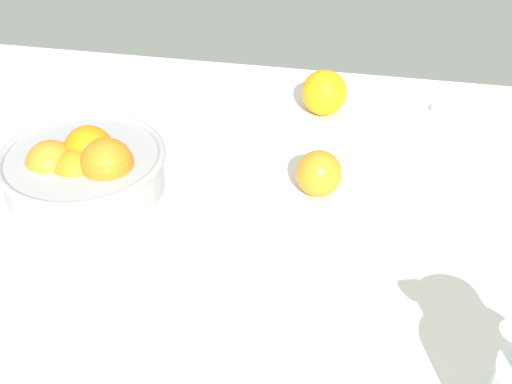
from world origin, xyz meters
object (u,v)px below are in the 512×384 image
(fruit_bowl, at_px, (84,170))
(loose_orange_1, at_px, (319,173))
(loose_orange_0, at_px, (324,93))
(spoon, at_px, (424,114))

(fruit_bowl, bearing_deg, loose_orange_1, 11.32)
(loose_orange_0, bearing_deg, loose_orange_1, -85.99)
(fruit_bowl, xyz_separation_m, spoon, (0.51, 0.33, -0.04))
(fruit_bowl, height_order, loose_orange_0, fruit_bowl)
(fruit_bowl, distance_m, loose_orange_0, 0.45)
(loose_orange_1, relative_size, spoon, 0.51)
(loose_orange_0, bearing_deg, spoon, 5.99)
(fruit_bowl, distance_m, spoon, 0.61)
(loose_orange_0, relative_size, loose_orange_1, 1.15)
(fruit_bowl, xyz_separation_m, loose_orange_1, (0.35, 0.07, -0.01))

